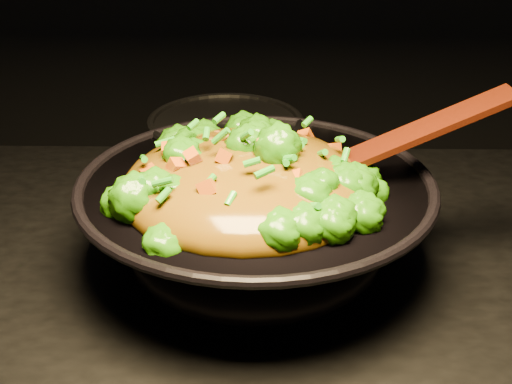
# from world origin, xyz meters

# --- Properties ---
(wok) EXTENTS (0.38, 0.38, 0.10)m
(wok) POSITION_xyz_m (0.01, 0.11, 0.95)
(wok) COLOR black
(wok) RESTS_ON stovetop
(stir_fry) EXTENTS (0.31, 0.31, 0.09)m
(stir_fry) POSITION_xyz_m (0.00, 0.09, 1.05)
(stir_fry) COLOR #2C7E09
(stir_fry) RESTS_ON wok
(spatula) EXTENTS (0.25, 0.07, 0.11)m
(spatula) POSITION_xyz_m (0.16, 0.13, 1.05)
(spatula) COLOR #3A1206
(spatula) RESTS_ON wok
(back_pot) EXTENTS (0.22, 0.22, 0.11)m
(back_pot) POSITION_xyz_m (-0.03, 0.29, 0.96)
(back_pot) COLOR black
(back_pot) RESTS_ON stovetop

